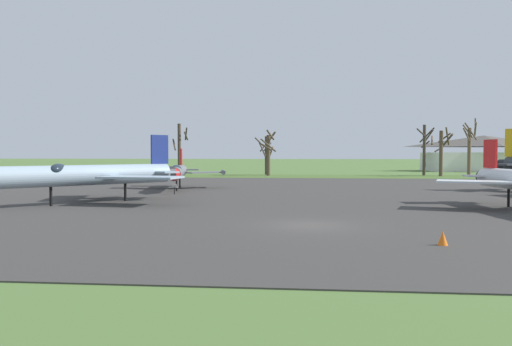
# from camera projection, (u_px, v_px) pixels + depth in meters

# --- Properties ---
(ground_plane) EXTENTS (600.00, 600.00, 0.00)m
(ground_plane) POSITION_uv_depth(u_px,v_px,m) (309.00, 226.00, 25.84)
(ground_plane) COLOR #4C6B33
(asphalt_apron) EXTENTS (71.62, 60.99, 0.05)m
(asphalt_apron) POSITION_uv_depth(u_px,v_px,m) (308.00, 196.00, 44.03)
(asphalt_apron) COLOR #383533
(asphalt_apron) RESTS_ON ground
(grass_verge_strip) EXTENTS (131.62, 12.00, 0.06)m
(grass_verge_strip) POSITION_uv_depth(u_px,v_px,m) (307.00, 176.00, 80.32)
(grass_verge_strip) COLOR #435F27
(grass_verge_strip) RESTS_ON ground
(jet_fighter_front_left) EXTENTS (13.10, 13.61, 5.12)m
(jet_fighter_front_left) POSITION_uv_depth(u_px,v_px,m) (86.00, 175.00, 36.76)
(jet_fighter_front_left) COLOR #8EA3B2
(jet_fighter_front_left) RESTS_ON ground
(jet_fighter_rear_center) EXTENTS (9.76, 12.78, 4.18)m
(jet_fighter_rear_center) POSITION_uv_depth(u_px,v_px,m) (178.00, 172.00, 51.22)
(jet_fighter_rear_center) COLOR #565B60
(jet_fighter_rear_center) RESTS_ON ground
(info_placard_rear_center) EXTENTS (0.51, 0.29, 0.96)m
(info_placard_rear_center) POSITION_uv_depth(u_px,v_px,m) (174.00, 188.00, 45.14)
(info_placard_rear_center) COLOR black
(info_placard_rear_center) RESTS_ON ground
(bare_tree_far_left) EXTENTS (2.79, 2.75, 8.43)m
(bare_tree_far_left) POSITION_uv_depth(u_px,v_px,m) (180.00, 148.00, 82.77)
(bare_tree_far_left) COLOR #42382D
(bare_tree_far_left) RESTS_ON ground
(bare_tree_left_of_center) EXTENTS (2.87, 3.23, 6.53)m
(bare_tree_left_of_center) POSITION_uv_depth(u_px,v_px,m) (265.00, 153.00, 86.76)
(bare_tree_left_of_center) COLOR #42382D
(bare_tree_left_of_center) RESTS_ON ground
(bare_tree_center) EXTENTS (2.57, 2.67, 7.45)m
(bare_tree_center) POSITION_uv_depth(u_px,v_px,m) (269.00, 152.00, 82.60)
(bare_tree_center) COLOR brown
(bare_tree_center) RESTS_ON ground
(bare_tree_right_of_center) EXTENTS (3.11, 3.12, 8.30)m
(bare_tree_right_of_center) POSITION_uv_depth(u_px,v_px,m) (425.00, 147.00, 83.62)
(bare_tree_right_of_center) COLOR #42382D
(bare_tree_right_of_center) RESTS_ON ground
(bare_tree_far_right) EXTENTS (3.50, 3.15, 7.73)m
(bare_tree_far_right) POSITION_uv_depth(u_px,v_px,m) (442.00, 150.00, 80.65)
(bare_tree_far_right) COLOR brown
(bare_tree_far_right) RESTS_ON ground
(bare_tree_backdrop_extra) EXTENTS (2.42, 2.03, 9.35)m
(bare_tree_backdrop_extra) POSITION_uv_depth(u_px,v_px,m) (470.00, 146.00, 83.35)
(bare_tree_backdrop_extra) COLOR brown
(bare_tree_backdrop_extra) RESTS_ON ground
(visitor_building) EXTENTS (25.27, 14.23, 7.33)m
(visitor_building) POSITION_uv_depth(u_px,v_px,m) (484.00, 153.00, 105.78)
(visitor_building) COLOR silver
(visitor_building) RESTS_ON ground
(traffic_cone) EXTENTS (0.43, 0.43, 0.62)m
(traffic_cone) POSITION_uv_depth(u_px,v_px,m) (443.00, 239.00, 20.20)
(traffic_cone) COLOR orange
(traffic_cone) RESTS_ON ground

